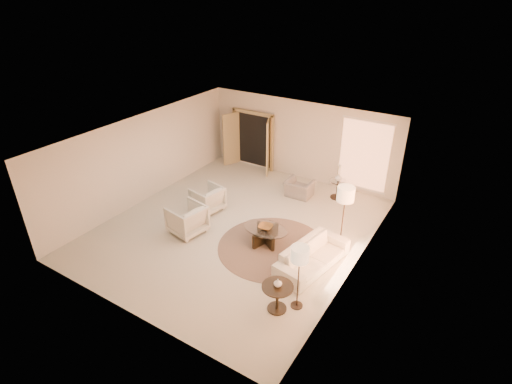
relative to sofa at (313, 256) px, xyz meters
The scene contains 18 objects.
room 2.86m from the sofa, 169.65° to the left, with size 7.04×8.04×2.83m.
windows_right 1.46m from the sofa, 34.11° to the left, with size 0.10×6.40×2.40m, color #FF9C66, non-canonical shape.
window_back_corner 4.55m from the sofa, 93.89° to the left, with size 1.70×0.10×2.40m, color #FF9C66, non-canonical shape.
curtains_right 1.94m from the sofa, 61.56° to the left, with size 0.06×5.20×2.60m, color beige, non-canonical shape.
french_doors 6.27m from the sofa, 136.35° to the left, with size 1.95×0.66×2.16m.
area_rug 1.28m from the sofa, behind, with size 2.97×2.97×0.01m, color #432F25.
sofa is the anchor object (origin of this frame).
armchair_left 4.04m from the sofa, 168.07° to the left, with size 0.84×0.79×0.87m, color beige.
armchair_right 3.70m from the sofa, behind, with size 0.91×0.85×0.93m, color beige.
accent_chair 3.68m from the sofa, 121.65° to the left, with size 0.86×0.56×0.75m, color gray.
coffee_table 1.54m from the sofa, behind, with size 1.62×1.62×0.46m.
end_table 1.76m from the sofa, 90.87° to the right, with size 0.69×0.69×0.65m.
side_table 3.78m from the sofa, 102.47° to the left, with size 0.54×0.54×0.63m.
floor_lamp_near 1.69m from the sofa, 74.89° to the left, with size 0.45×0.45×1.84m.
floor_lamp_far 1.80m from the sofa, 78.30° to the right, with size 0.38×0.38×1.58m.
bowl 1.55m from the sofa, behind, with size 0.38×0.38×0.09m, color brown.
end_vase 1.80m from the sofa, 90.87° to the right, with size 0.18×0.18×0.19m, color white.
side_vase 3.81m from the sofa, 102.47° to the left, with size 0.22×0.22×0.23m, color white.
Camera 1 is at (5.61, -7.99, 6.39)m, focal length 28.00 mm.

